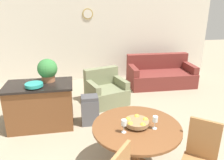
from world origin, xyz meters
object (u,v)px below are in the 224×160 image
object	(u,v)px
dining_chair_near_right	(200,156)
wine_glass_left	(124,123)
fruit_bowl	(137,122)
kitchen_island	(41,105)
dining_table	(136,136)
wine_glass_right	(155,120)
couch	(160,75)
trash_bin	(90,110)
armchair	(106,92)
potted_plant	(48,70)
teal_bowl	(34,85)

from	to	relation	value
dining_chair_near_right	wine_glass_left	world-z (taller)	dining_chair_near_right
fruit_bowl	wine_glass_left	xyz separation A→B (m)	(-0.21, -0.12, 0.08)
dining_chair_near_right	kitchen_island	world-z (taller)	dining_chair_near_right
dining_table	kitchen_island	distance (m)	2.16
wine_glass_right	couch	size ratio (longest dim) A/B	0.10
dining_table	trash_bin	size ratio (longest dim) A/B	2.02
dining_table	wine_glass_left	distance (m)	0.39
wine_glass_right	armchair	size ratio (longest dim) A/B	0.17
dining_chair_near_right	potted_plant	bearing A→B (deg)	-7.32
fruit_bowl	trash_bin	bearing A→B (deg)	110.38
dining_chair_near_right	couch	bearing A→B (deg)	-65.26
dining_chair_near_right	fruit_bowl	bearing A→B (deg)	5.54
teal_bowl	trash_bin	world-z (taller)	teal_bowl
teal_bowl	potted_plant	bearing A→B (deg)	54.15
wine_glass_left	couch	size ratio (longest dim) A/B	0.10
dining_chair_near_right	trash_bin	xyz separation A→B (m)	(-1.25, 1.94, -0.22)
fruit_bowl	couch	xyz separation A→B (m)	(1.73, 3.39, -0.51)
wine_glass_right	trash_bin	size ratio (longest dim) A/B	0.30
teal_bowl	fruit_bowl	bearing A→B (deg)	-41.73
potted_plant	trash_bin	world-z (taller)	potted_plant
dining_table	teal_bowl	world-z (taller)	teal_bowl
dining_table	potted_plant	world-z (taller)	potted_plant
kitchen_island	teal_bowl	xyz separation A→B (m)	(-0.05, -0.17, 0.49)
potted_plant	trash_bin	distance (m)	1.16
fruit_bowl	armchair	bearing A→B (deg)	91.72
armchair	dining_table	bearing A→B (deg)	-105.68
dining_chair_near_right	fruit_bowl	xyz separation A→B (m)	(-0.71, 0.48, 0.29)
armchair	dining_chair_near_right	bearing A→B (deg)	-92.37
wine_glass_right	armchair	xyz separation A→B (m)	(-0.29, 2.52, -0.60)
wine_glass_left	wine_glass_right	world-z (taller)	same
fruit_bowl	couch	size ratio (longest dim) A/B	0.17
wine_glass_left	potted_plant	world-z (taller)	potted_plant
wine_glass_right	teal_bowl	bearing A→B (deg)	139.94
kitchen_island	dining_chair_near_right	bearing A→B (deg)	-42.61
dining_table	teal_bowl	bearing A→B (deg)	138.26
wine_glass_right	fruit_bowl	bearing A→B (deg)	154.21
trash_bin	dining_chair_near_right	bearing A→B (deg)	-57.21
dining_chair_near_right	couch	distance (m)	4.01
kitchen_island	armchair	xyz separation A→B (m)	(1.42, 0.87, -0.17)
teal_bowl	armchair	bearing A→B (deg)	35.28
dining_chair_near_right	teal_bowl	world-z (taller)	dining_chair_near_right
kitchen_island	dining_table	bearing A→B (deg)	-45.99
kitchen_island	trash_bin	world-z (taller)	kitchen_island
potted_plant	armchair	bearing A→B (deg)	30.35
potted_plant	teal_bowl	bearing A→B (deg)	-125.85
dining_chair_near_right	couch	xyz separation A→B (m)	(1.03, 3.87, -0.22)
fruit_bowl	wine_glass_left	bearing A→B (deg)	-149.46
wine_glass_left	dining_chair_near_right	bearing A→B (deg)	-21.10
dining_table	dining_chair_near_right	distance (m)	0.85
dining_table	potted_plant	xyz separation A→B (m)	(-1.32, 1.69, 0.55)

